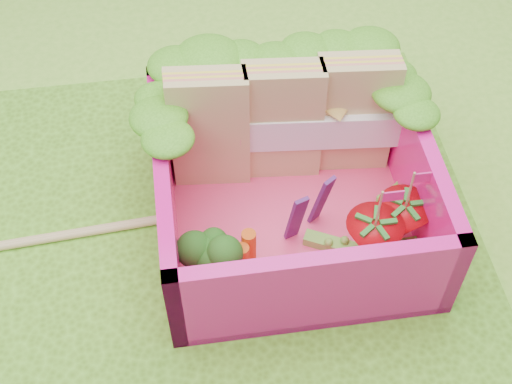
{
  "coord_description": "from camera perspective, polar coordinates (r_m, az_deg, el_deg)",
  "views": [
    {
      "loc": [
        -0.13,
        -2.06,
        2.99
      ],
      "look_at": [
        0.18,
        0.11,
        0.28
      ],
      "focal_mm": 50.0,
      "sensor_mm": 36.0,
      "label": 1
    }
  ],
  "objects": [
    {
      "name": "ground",
      "position": [
        3.63,
        -2.56,
        -4.39
      ],
      "size": [
        14.0,
        14.0,
        0.0
      ],
      "primitive_type": "plane",
      "color": "#7ECA39",
      "rests_on": "ground"
    },
    {
      "name": "placemat",
      "position": [
        3.62,
        -2.57,
        -4.25
      ],
      "size": [
        2.6,
        2.6,
        0.03
      ],
      "primitive_type": "cube",
      "color": "#579521",
      "rests_on": "ground"
    },
    {
      "name": "bento_box",
      "position": [
        3.48,
        2.91,
        0.58
      ],
      "size": [
        1.3,
        1.3,
        0.55
      ],
      "color": "#FA1593",
      "rests_on": "placemat"
    },
    {
      "name": "purple_wedges",
      "position": [
        3.44,
        4.25,
        -1.38
      ],
      "size": [
        0.21,
        0.14,
        0.38
      ],
      "color": "#481856",
      "rests_on": "bento_floor"
    },
    {
      "name": "bento_floor",
      "position": [
        3.68,
        2.76,
        -1.89
      ],
      "size": [
        1.3,
        1.3,
        0.05
      ],
      "primitive_type": "cube",
      "color": "#F63E73",
      "rests_on": "placemat"
    },
    {
      "name": "chopsticks",
      "position": [
        3.77,
        -18.25,
        -3.85
      ],
      "size": [
        2.17,
        0.19,
        0.04
      ],
      "color": "tan",
      "rests_on": "placemat"
    },
    {
      "name": "broccoli",
      "position": [
        3.29,
        -3.91,
        -5.03
      ],
      "size": [
        0.32,
        0.32,
        0.26
      ],
      "color": "#73B055",
      "rests_on": "bento_floor"
    },
    {
      "name": "strawberry_left",
      "position": [
        3.42,
        9.26,
        -3.88
      ],
      "size": [
        0.27,
        0.27,
        0.51
      ],
      "color": "red",
      "rests_on": "bento_floor"
    },
    {
      "name": "sandwich_stack",
      "position": [
        3.61,
        2.17,
        5.64
      ],
      "size": [
        1.26,
        0.28,
        0.69
      ],
      "color": "tan",
      "rests_on": "bento_floor"
    },
    {
      "name": "strawberry_right",
      "position": [
        3.52,
        11.58,
        -2.35
      ],
      "size": [
        0.26,
        0.26,
        0.5
      ],
      "color": "red",
      "rests_on": "bento_floor"
    },
    {
      "name": "lettuce_ruffle",
      "position": [
        3.55,
        1.85,
        9.57
      ],
      "size": [
        1.43,
        0.77,
        0.11
      ],
      "color": "#3A8C19",
      "rests_on": "bento_box"
    },
    {
      "name": "snap_peas",
      "position": [
        3.56,
        9.0,
        -3.85
      ],
      "size": [
        0.64,
        0.62,
        0.05
      ],
      "color": "#6CB639",
      "rests_on": "bento_floor"
    },
    {
      "name": "carrot_sticks",
      "position": [
        3.35,
        -0.83,
        -5.09
      ],
      "size": [
        0.11,
        0.13,
        0.26
      ],
      "color": "#D76012",
      "rests_on": "bento_floor"
    }
  ]
}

